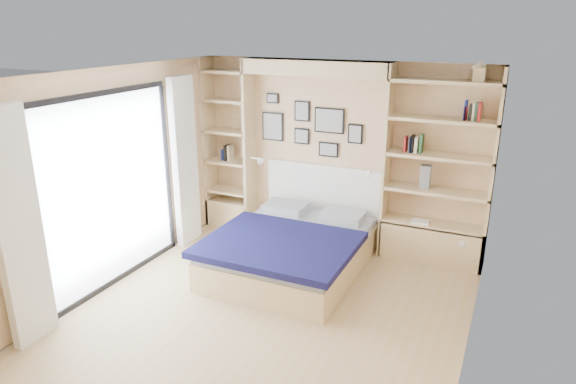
% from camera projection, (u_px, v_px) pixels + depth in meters
% --- Properties ---
extents(ground, '(4.50, 4.50, 0.00)m').
position_uv_depth(ground, '(266.00, 315.00, 5.46)').
color(ground, tan).
rests_on(ground, ground).
extents(room_shell, '(4.50, 4.50, 4.50)m').
position_uv_depth(room_shell, '(292.00, 176.00, 6.58)').
color(room_shell, '#EABF8C').
rests_on(room_shell, ground).
extents(bed, '(1.74, 2.22, 1.07)m').
position_uv_depth(bed, '(292.00, 249.00, 6.39)').
color(bed, beige).
rests_on(bed, ground).
extents(photo_gallery, '(1.48, 0.02, 0.82)m').
position_uv_depth(photo_gallery, '(308.00, 126.00, 7.05)').
color(photo_gallery, black).
rests_on(photo_gallery, ground).
extents(reading_lamps, '(1.92, 0.12, 0.15)m').
position_uv_depth(reading_lamps, '(312.00, 166.00, 6.95)').
color(reading_lamps, silver).
rests_on(reading_lamps, ground).
extents(shelf_decor, '(3.54, 0.23, 2.03)m').
position_uv_depth(shelf_decor, '(418.00, 131.00, 6.29)').
color(shelf_decor, '#A51E1E').
rests_on(shelf_decor, ground).
extents(deck, '(3.20, 4.00, 0.05)m').
position_uv_depth(deck, '(27.00, 254.00, 6.88)').
color(deck, '#766B57').
rests_on(deck, ground).
extents(deck_chair, '(0.84, 1.02, 0.89)m').
position_uv_depth(deck_chair, '(108.00, 213.00, 7.15)').
color(deck_chair, tan).
rests_on(deck_chair, ground).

